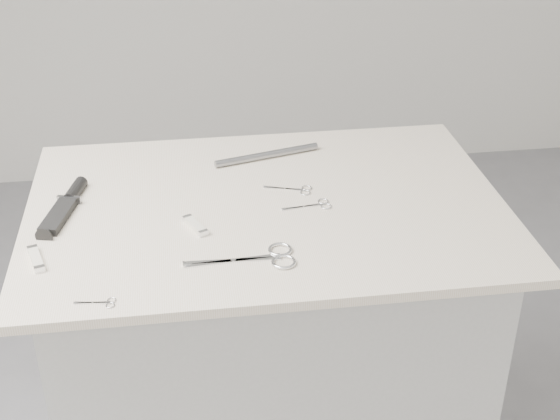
{
  "coord_description": "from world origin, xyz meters",
  "views": [
    {
      "loc": [
        -0.17,
        -1.42,
        1.72
      ],
      "look_at": [
        0.02,
        -0.03,
        0.92
      ],
      "focal_mm": 50.0,
      "sensor_mm": 36.0,
      "label": 1
    }
  ],
  "objects": [
    {
      "name": "tiny_scissors",
      "position": [
        -0.32,
        -0.31,
        0.92
      ],
      "size": [
        0.07,
        0.03,
        0.0
      ],
      "rotation": [
        0.0,
        0.0,
        -0.12
      ],
      "color": "silver",
      "rests_on": "display_board"
    },
    {
      "name": "metal_rail",
      "position": [
        0.03,
        0.22,
        0.93
      ],
      "size": [
        0.25,
        0.08,
        0.02
      ],
      "primitive_type": "cylinder",
      "rotation": [
        0.0,
        1.57,
        0.26
      ],
      "color": "gray",
      "rests_on": "display_board"
    },
    {
      "name": "embroidery_scissors_b",
      "position": [
        0.07,
        0.05,
        0.92
      ],
      "size": [
        0.1,
        0.06,
        0.0
      ],
      "rotation": [
        0.0,
        0.0,
        -0.31
      ],
      "color": "silver",
      "rests_on": "display_board"
    },
    {
      "name": "sheathed_knife",
      "position": [
        -0.41,
        0.04,
        0.93
      ],
      "size": [
        0.08,
        0.22,
        0.03
      ],
      "rotation": [
        0.0,
        0.0,
        1.33
      ],
      "color": "black",
      "rests_on": "display_board"
    },
    {
      "name": "display_board",
      "position": [
        0.0,
        0.0,
        0.91
      ],
      "size": [
        1.0,
        0.7,
        0.02
      ],
      "primitive_type": "cube",
      "color": "beige",
      "rests_on": "plinth"
    },
    {
      "name": "embroidery_scissors_a",
      "position": [
        0.1,
        -0.02,
        0.92
      ],
      "size": [
        0.11,
        0.05,
        0.0
      ],
      "rotation": [
        0.0,
        0.0,
        0.12
      ],
      "color": "silver",
      "rests_on": "display_board"
    },
    {
      "name": "large_shears",
      "position": [
        -0.03,
        -0.21,
        0.92
      ],
      "size": [
        0.2,
        0.09,
        0.01
      ],
      "rotation": [
        0.0,
        0.0,
        0.02
      ],
      "color": "silver",
      "rests_on": "display_board"
    },
    {
      "name": "pocket_knife_b",
      "position": [
        -0.15,
        -0.08,
        0.93
      ],
      "size": [
        0.05,
        0.08,
        0.01
      ],
      "rotation": [
        0.0,
        0.0,
        2.0
      ],
      "color": "#ECE6CE",
      "rests_on": "display_board"
    },
    {
      "name": "pocket_knife_a",
      "position": [
        -0.45,
        -0.16,
        0.93
      ],
      "size": [
        0.04,
        0.09,
        0.01
      ],
      "rotation": [
        0.0,
        0.0,
        1.87
      ],
      "color": "#ECE6CE",
      "rests_on": "display_board"
    },
    {
      "name": "plinth",
      "position": [
        0.0,
        0.0,
        0.45
      ],
      "size": [
        0.9,
        0.6,
        0.9
      ],
      "primitive_type": "cube",
      "color": "#BABAB8",
      "rests_on": "ground"
    }
  ]
}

